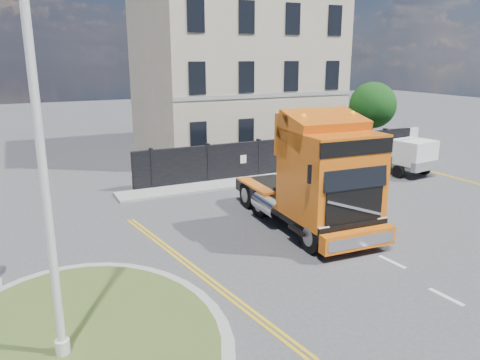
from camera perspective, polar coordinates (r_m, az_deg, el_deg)
ground at (r=16.74m, az=4.62°, el=-7.97°), size 120.00×120.00×0.00m
traffic_island at (r=12.13m, az=-18.49°, el=-17.86°), size 6.80×6.80×0.17m
hoarding_fence at (r=27.10m, az=7.04°, el=3.09°), size 18.80×0.25×2.00m
georgian_building at (r=32.85m, az=-0.80°, el=13.64°), size 12.30×10.30×12.80m
tree at (r=33.92m, az=15.59°, el=8.53°), size 3.20×3.20×4.80m
pavement_far at (r=26.28m, az=7.02°, el=0.61°), size 20.00×1.60×0.12m
truck at (r=17.57m, az=9.62°, el=-0.11°), size 3.13×7.60×4.48m
flatbed_pickup at (r=27.96m, az=19.49°, el=2.90°), size 2.56×5.10×2.03m
lamppost_island at (r=10.04m, az=-22.80°, el=0.18°), size 0.25×0.49×7.95m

